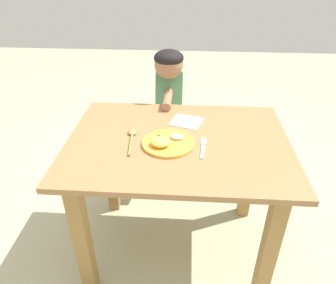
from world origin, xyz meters
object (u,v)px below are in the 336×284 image
(fork, at_px, (203,147))
(spoon, at_px, (132,137))
(plate, at_px, (166,142))
(person, at_px, (169,115))

(fork, xyz_separation_m, spoon, (-0.33, 0.06, 0.00))
(plate, relative_size, spoon, 1.08)
(fork, relative_size, person, 0.19)
(person, bearing_deg, plate, 92.37)
(plate, relative_size, fork, 1.26)
(fork, distance_m, person, 0.66)
(fork, relative_size, spoon, 0.86)
(plate, relative_size, person, 0.24)
(plate, xyz_separation_m, fork, (0.16, -0.01, -0.01))
(plate, height_order, spoon, plate)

